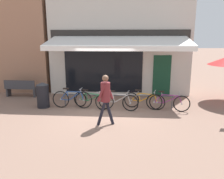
{
  "coord_description": "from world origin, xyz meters",
  "views": [
    {
      "loc": [
        1.01,
        -8.16,
        2.82
      ],
      "look_at": [
        0.43,
        -0.29,
        1.05
      ],
      "focal_mm": 35.0,
      "sensor_mm": 36.0,
      "label": 1
    }
  ],
  "objects": [
    {
      "name": "shop_front",
      "position": [
        0.54,
        4.63,
        2.97
      ],
      "size": [
        7.39,
        5.0,
        5.95
      ],
      "color": "beige",
      "rests_on": "ground_plane"
    },
    {
      "name": "bicycle_purple",
      "position": [
        2.65,
        0.56,
        0.36
      ],
      "size": [
        1.75,
        0.52,
        0.81
      ],
      "rotation": [
        -0.05,
        0.0,
        -0.18
      ],
      "color": "black",
      "rests_on": "ground_plane"
    },
    {
      "name": "pedestrian_adult",
      "position": [
        0.27,
        -1.13,
        1.06
      ],
      "size": [
        0.61,
        0.44,
        1.74
      ],
      "rotation": [
        0.0,
        0.0,
        2.99
      ],
      "color": "black",
      "rests_on": "ground_plane"
    },
    {
      "name": "neighbour_building",
      "position": [
        -6.56,
        5.15,
        2.7
      ],
      "size": [
        6.4,
        4.0,
        5.41
      ],
      "color": "#9E7056",
      "rests_on": "ground_plane"
    },
    {
      "name": "litter_bin",
      "position": [
        -2.61,
        0.67,
        0.55
      ],
      "size": [
        0.53,
        0.53,
        1.09
      ],
      "color": "black",
      "rests_on": "ground_plane"
    },
    {
      "name": "bicycle_orange",
      "position": [
        1.7,
        0.78,
        0.36
      ],
      "size": [
        1.7,
        0.62,
        0.8
      ],
      "rotation": [
        0.0,
        0.0,
        -0.26
      ],
      "color": "black",
      "rests_on": "ground_plane"
    },
    {
      "name": "bicycle_silver",
      "position": [
        0.62,
        0.52,
        0.37
      ],
      "size": [
        1.69,
        0.54,
        0.82
      ],
      "rotation": [
        -0.03,
        0.0,
        -0.21
      ],
      "color": "black",
      "rests_on": "ground_plane"
    },
    {
      "name": "bicycle_blue",
      "position": [
        -1.35,
        0.65,
        0.39
      ],
      "size": [
        1.72,
        0.52,
        0.87
      ],
      "rotation": [
        -0.03,
        0.0,
        -0.04
      ],
      "color": "black",
      "rests_on": "ground_plane"
    },
    {
      "name": "bike_rack_rail",
      "position": [
        0.59,
        0.81,
        0.49
      ],
      "size": [
        4.67,
        0.04,
        0.57
      ],
      "color": "#47494F",
      "rests_on": "ground_plane"
    },
    {
      "name": "ground_plane",
      "position": [
        0.0,
        0.0,
        0.0
      ],
      "size": [
        160.0,
        160.0,
        0.0
      ],
      "primitive_type": "plane",
      "color": "#846656"
    },
    {
      "name": "park_bench",
      "position": [
        -4.44,
        2.37,
        0.46
      ],
      "size": [
        1.61,
        0.47,
        0.87
      ],
      "rotation": [
        0.0,
        0.0,
        -0.02
      ],
      "color": "#38383D",
      "rests_on": "ground_plane"
    },
    {
      "name": "bicycle_green",
      "position": [
        -0.55,
        0.67,
        0.36
      ],
      "size": [
        1.64,
        0.75,
        0.79
      ],
      "rotation": [
        -0.04,
        0.0,
        -0.39
      ],
      "color": "black",
      "rests_on": "ground_plane"
    }
  ]
}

